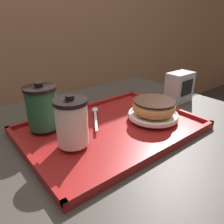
{
  "coord_description": "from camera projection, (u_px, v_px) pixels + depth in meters",
  "views": [
    {
      "loc": [
        -0.41,
        -0.46,
        1.04
      ],
      "look_at": [
        -0.04,
        0.01,
        0.77
      ],
      "focal_mm": 35.0,
      "sensor_mm": 36.0,
      "label": 1
    }
  ],
  "objects": [
    {
      "name": "napkin_dispenser",
      "position": [
        179.0,
        87.0,
        0.88
      ],
      "size": [
        0.11,
        0.07,
        0.12
      ],
      "color": "#B7B7BC",
      "rests_on": "cafe_table"
    },
    {
      "name": "serving_tray",
      "position": [
        112.0,
        129.0,
        0.67
      ],
      "size": [
        0.52,
        0.37,
        0.02
      ],
      "color": "maroon",
      "rests_on": "cafe_table"
    },
    {
      "name": "cafe_table",
      "position": [
        122.0,
        170.0,
        0.76
      ],
      "size": [
        0.96,
        0.86,
        0.71
      ],
      "color": "#38332D",
      "rests_on": "ground_plane"
    },
    {
      "name": "donut_chocolate_glazed",
      "position": [
        154.0,
        106.0,
        0.7
      ],
      "size": [
        0.14,
        0.14,
        0.04
      ],
      "color": "tan",
      "rests_on": "plate_with_chocolate_donut"
    },
    {
      "name": "coffee_cup_front",
      "position": [
        72.0,
        122.0,
        0.54
      ],
      "size": [
        0.08,
        0.08,
        0.13
      ],
      "color": "white",
      "rests_on": "serving_tray"
    },
    {
      "name": "spoon",
      "position": [
        95.0,
        113.0,
        0.73
      ],
      "size": [
        0.1,
        0.15,
        0.01
      ],
      "rotation": [
        0.0,
        0.0,
        1.0
      ],
      "color": "silver",
      "rests_on": "serving_tray"
    },
    {
      "name": "plate_with_chocolate_donut",
      "position": [
        153.0,
        115.0,
        0.71
      ],
      "size": [
        0.16,
        0.16,
        0.01
      ],
      "color": "white",
      "rests_on": "serving_tray"
    },
    {
      "name": "coffee_cup_rear",
      "position": [
        42.0,
        107.0,
        0.62
      ],
      "size": [
        0.09,
        0.09,
        0.14
      ],
      "color": "#235638",
      "rests_on": "serving_tray"
    }
  ]
}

